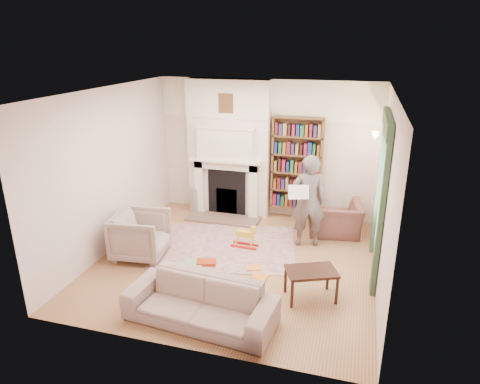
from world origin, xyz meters
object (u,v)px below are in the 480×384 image
(bookcase, at_px, (297,164))
(man_reading, at_px, (308,201))
(armchair_left, at_px, (141,235))
(rocking_horse, at_px, (245,236))
(armchair_reading, at_px, (334,218))
(sofa, at_px, (200,302))
(coffee_table, at_px, (311,284))
(paraffin_heater, at_px, (195,200))

(bookcase, xyz_separation_m, man_reading, (0.40, -1.17, -0.33))
(armchair_left, bearing_deg, rocking_horse, -70.42)
(armchair_reading, height_order, sofa, armchair_reading)
(armchair_reading, relative_size, coffee_table, 1.40)
(bookcase, xyz_separation_m, armchair_reading, (0.85, -0.57, -0.86))
(armchair_reading, distance_m, armchair_left, 3.60)
(man_reading, bearing_deg, bookcase, -87.15)
(armchair_left, distance_m, sofa, 2.16)
(man_reading, bearing_deg, paraffin_heater, -35.61)
(armchair_left, relative_size, man_reading, 0.51)
(bookcase, relative_size, rocking_horse, 3.86)
(paraffin_heater, bearing_deg, armchair_left, -93.75)
(armchair_reading, distance_m, sofa, 3.57)
(armchair_reading, distance_m, paraffin_heater, 2.98)
(bookcase, relative_size, sofa, 0.93)
(paraffin_heater, relative_size, rocking_horse, 1.15)
(coffee_table, bearing_deg, paraffin_heater, 113.70)
(armchair_left, distance_m, rocking_horse, 1.81)
(sofa, height_order, paraffin_heater, sofa)
(armchair_reading, bearing_deg, coffee_table, 76.97)
(armchair_left, bearing_deg, coffee_table, -106.26)
(bookcase, bearing_deg, coffee_table, -76.56)
(bookcase, bearing_deg, armchair_left, -133.40)
(coffee_table, bearing_deg, sofa, -167.94)
(bookcase, height_order, sofa, bookcase)
(man_reading, relative_size, coffee_table, 2.40)
(armchair_reading, bearing_deg, paraffin_heater, -14.76)
(armchair_left, xyz_separation_m, man_reading, (2.65, 1.22, 0.45))
(armchair_left, distance_m, man_reading, 2.96)
(coffee_table, distance_m, paraffin_heater, 3.82)
(armchair_left, relative_size, coffee_table, 1.24)
(sofa, height_order, coffee_table, sofa)
(armchair_left, relative_size, rocking_horse, 1.80)
(bookcase, bearing_deg, armchair_reading, -33.79)
(bookcase, height_order, armchair_left, bookcase)
(bookcase, height_order, paraffin_heater, bookcase)
(paraffin_heater, height_order, rocking_horse, paraffin_heater)
(man_reading, height_order, coffee_table, man_reading)
(man_reading, bearing_deg, coffee_table, 83.67)
(man_reading, distance_m, paraffin_heater, 2.73)
(armchair_left, bearing_deg, sofa, -138.30)
(bookcase, relative_size, man_reading, 1.10)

